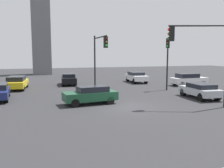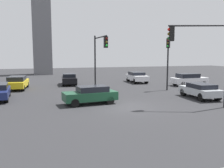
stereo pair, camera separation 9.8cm
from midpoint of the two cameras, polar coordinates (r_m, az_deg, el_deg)
The scene contains 10 objects.
ground_plane at distance 17.36m, azimuth 3.62°, elevation -5.44°, with size 105.00×105.00×0.00m, color #2D2D30.
traffic_light_0 at distance 23.38m, azimuth -2.80°, elevation 7.77°, with size 0.33×4.06×5.68m.
traffic_light_1 at distance 17.90m, azimuth 20.62°, elevation 8.30°, with size 3.99×1.65×5.96m.
traffic_light_2 at distance 25.69m, azimuth 13.29°, elevation 6.88°, with size 0.47×0.46×5.42m.
car_1 at distance 21.94m, azimuth 20.38°, elevation -1.37°, with size 2.12×4.22×1.29m.
car_2 at distance 30.53m, azimuth 17.94°, elevation 1.09°, with size 4.44×1.83×1.46m.
car_3 at distance 18.24m, azimuth -4.98°, elevation -2.50°, with size 4.11×2.01×1.37m.
car_4 at distance 32.57m, azimuth 6.02°, elevation 1.73°, with size 2.23×4.64×1.39m.
car_5 at distance 27.71m, azimuth -21.54°, elevation 0.34°, with size 2.33×4.58×1.44m.
car_6 at distance 30.21m, azimuth -10.08°, elevation 1.22°, with size 2.13×4.29×1.39m.
Camera 2 is at (-6.29, -15.74, 3.74)m, focal length 38.37 mm.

